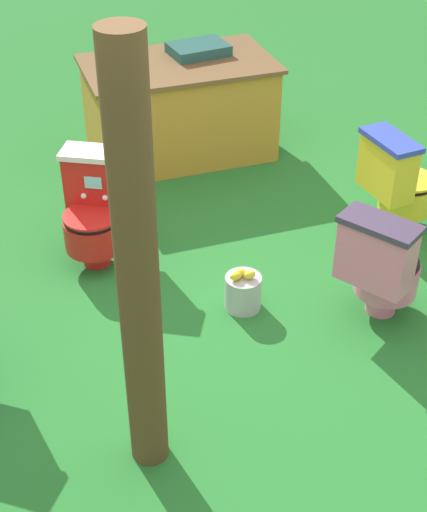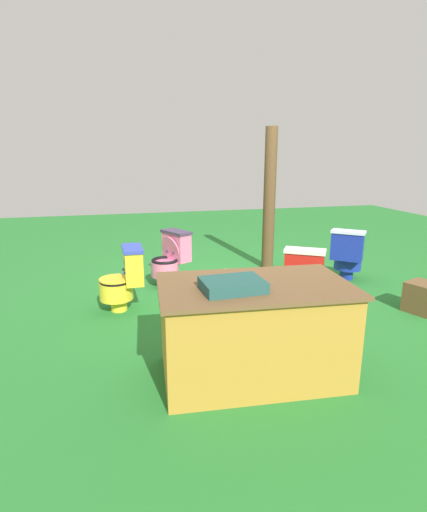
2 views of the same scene
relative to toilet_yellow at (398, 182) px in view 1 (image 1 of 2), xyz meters
The scene contains 7 objects.
ground 1.60m from the toilet_yellow, 162.23° to the right, with size 14.00×14.00×0.00m, color #26752D.
toilet_yellow is the anchor object (origin of this frame).
toilet_pink 1.00m from the toilet_yellow, 129.27° to the right, with size 0.62×0.59×0.73m.
toilet_red 2.02m from the toilet_yellow, 166.72° to the left, with size 0.60×0.63×0.73m.
vendor_table 1.89m from the toilet_yellow, 119.94° to the left, with size 1.52×0.96×0.85m.
wooden_post 2.61m from the toilet_yellow, 150.86° to the right, with size 0.18×0.18×2.10m, color brown.
lemon_bucket 1.40m from the toilet_yellow, 163.73° to the right, with size 0.22×0.22×0.28m.
Camera 1 is at (-1.39, -3.14, 2.92)m, focal length 53.35 mm.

